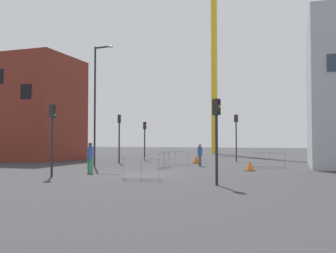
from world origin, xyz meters
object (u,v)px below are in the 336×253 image
object	(u,v)px
traffic_light_island	(236,130)
pedestrian_walking	(90,155)
traffic_light_far	(217,127)
traffic_light_near	(52,128)
traffic_light_crosswalk	(145,134)
traffic_cone_orange	(196,159)
pedestrian_waiting	(200,153)
streetlamp_tall	(97,98)
construction_crane	(213,33)
traffic_cone_striped	(250,166)
traffic_light_corner	(119,131)

from	to	relation	value
traffic_light_island	pedestrian_walking	world-z (taller)	traffic_light_island
traffic_light_far	traffic_light_near	size ratio (longest dim) A/B	0.97
traffic_light_crosswalk	traffic_cone_orange	distance (m)	6.74
traffic_light_far	traffic_cone_orange	distance (m)	15.39
pedestrian_waiting	traffic_light_far	bearing A→B (deg)	-73.03
pedestrian_walking	pedestrian_waiting	bearing A→B (deg)	58.13
traffic_cone_orange	streetlamp_tall	bearing A→B (deg)	-134.62
construction_crane	streetlamp_tall	distance (m)	31.80
traffic_light_far	traffic_cone_striped	xyz separation A→B (m)	(0.56, 8.06, -2.19)
traffic_cone_striped	pedestrian_waiting	bearing A→B (deg)	142.53
streetlamp_tall	traffic_cone_orange	xyz separation A→B (m)	(6.03, 6.12, -4.76)
streetlamp_tall	traffic_light_near	xyz separation A→B (m)	(1.60, -7.52, -2.50)
streetlamp_tall	pedestrian_waiting	size ratio (longest dim) A/B	5.35
pedestrian_walking	traffic_cone_striped	world-z (taller)	pedestrian_walking
pedestrian_waiting	traffic_light_corner	bearing A→B (deg)	168.33
traffic_light_far	traffic_light_near	distance (m)	9.00
streetlamp_tall	pedestrian_walking	size ratio (longest dim) A/B	4.93
traffic_light_island	pedestrian_waiting	bearing A→B (deg)	-103.54
traffic_light_near	pedestrian_walking	distance (m)	3.06
traffic_light_far	pedestrian_walking	size ratio (longest dim) A/B	2.05
traffic_light_near	streetlamp_tall	bearing A→B (deg)	102.02
traffic_light_island	traffic_light_crosswalk	world-z (taller)	traffic_light_island
construction_crane	pedestrian_waiting	world-z (taller)	construction_crane
traffic_cone_striped	traffic_light_corner	bearing A→B (deg)	158.10
traffic_light_corner	traffic_light_near	world-z (taller)	traffic_light_corner
construction_crane	pedestrian_waiting	size ratio (longest dim) A/B	16.64
streetlamp_tall	traffic_light_corner	xyz separation A→B (m)	(-0.17, 4.18, -2.34)
traffic_light_corner	construction_crane	bearing A→B (deg)	82.97
construction_crane	traffic_light_near	xyz separation A→B (m)	(-1.29, -36.54, -15.21)
pedestrian_waiting	traffic_cone_striped	world-z (taller)	pedestrian_waiting
streetlamp_tall	traffic_light_near	world-z (taller)	streetlamp_tall
pedestrian_walking	traffic_cone_striped	size ratio (longest dim) A/B	2.67
pedestrian_walking	streetlamp_tall	bearing A→B (deg)	115.78
traffic_light_near	traffic_light_corner	bearing A→B (deg)	98.63
traffic_light_island	pedestrian_walking	distance (m)	16.16
streetlamp_tall	traffic_light_crosswalk	xyz separation A→B (m)	(0.27, 8.83, -2.59)
pedestrian_walking	traffic_cone_orange	world-z (taller)	pedestrian_walking
streetlamp_tall	pedestrian_walking	distance (m)	6.86
traffic_light_island	traffic_light_near	xyz separation A→B (m)	(-7.27, -17.23, -0.27)
construction_crane	traffic_cone_orange	xyz separation A→B (m)	(3.15, -22.90, -17.47)
traffic_cone_striped	traffic_light_far	bearing A→B (deg)	-93.97
traffic_light_corner	pedestrian_waiting	xyz separation A→B (m)	(7.35, -1.52, -1.78)
traffic_light_crosswalk	traffic_cone_striped	bearing A→B (deg)	-40.26
pedestrian_waiting	construction_crane	bearing A→B (deg)	99.24
traffic_cone_orange	traffic_light_far	bearing A→B (deg)	-72.71
traffic_light_far	pedestrian_walking	world-z (taller)	traffic_light_far
pedestrian_walking	traffic_light_island	bearing A→B (deg)	66.29
construction_crane	traffic_light_near	size ratio (longest dim) A/B	7.22
pedestrian_walking	pedestrian_waiting	distance (m)	9.02
traffic_light_near	pedestrian_waiting	world-z (taller)	traffic_light_near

